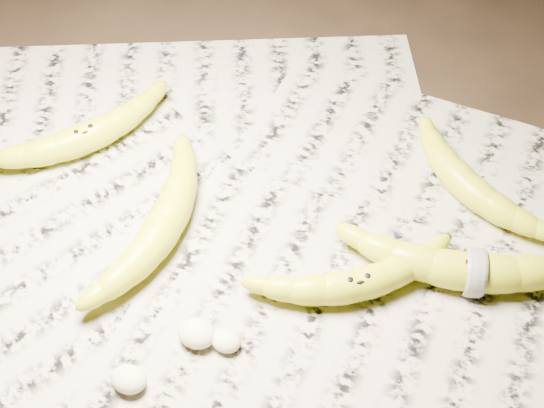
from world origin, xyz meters
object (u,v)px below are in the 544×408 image
(banana_left_b, at_px, (165,222))
(banana_center, at_px, (357,283))
(banana_taped, at_px, (474,270))
(banana_upper_a, at_px, (467,184))
(banana_left_a, at_px, (85,136))

(banana_left_b, relative_size, banana_center, 1.11)
(banana_taped, height_order, banana_upper_a, banana_taped)
(banana_center, xyz_separation_m, banana_taped, (0.10, 0.05, 0.00))
(banana_left_a, relative_size, banana_left_b, 1.00)
(banana_left_b, xyz_separation_m, banana_taped, (0.31, 0.06, 0.00))
(banana_taped, bearing_deg, banana_left_a, 162.77)
(banana_left_a, distance_m, banana_upper_a, 0.44)
(banana_taped, distance_m, banana_upper_a, 0.12)
(banana_center, bearing_deg, banana_taped, -7.94)
(banana_left_b, bearing_deg, banana_center, -90.62)
(banana_left_b, height_order, banana_upper_a, banana_left_b)
(banana_left_a, bearing_deg, banana_upper_a, -41.80)
(banana_center, distance_m, banana_upper_a, 0.18)
(banana_center, height_order, banana_upper_a, same)
(banana_left_a, height_order, banana_left_b, banana_left_b)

